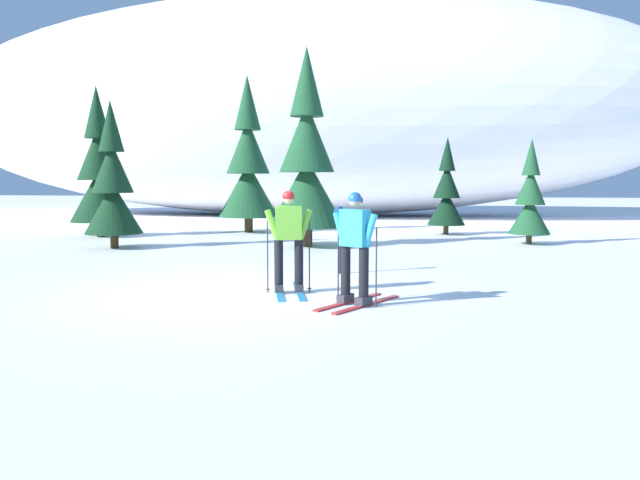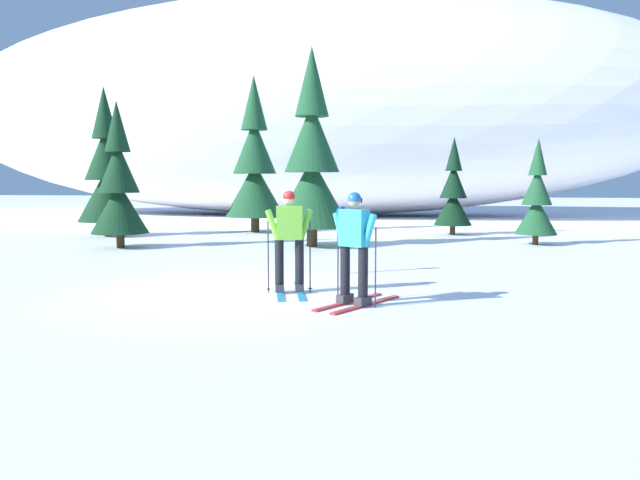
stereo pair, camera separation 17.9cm
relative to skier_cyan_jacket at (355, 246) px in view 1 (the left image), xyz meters
The scene contains 11 objects.
ground_plane 2.43m from the skier_cyan_jacket, 160.20° to the left, with size 120.00×120.00×0.00m, color white.
skier_cyan_jacket is the anchor object (origin of this frame).
skier_lime_jacket 1.46m from the skier_cyan_jacket, 144.84° to the left, with size 0.87×1.82×1.73m.
pine_tree_far_left 14.01m from the skier_cyan_jacket, 133.32° to the left, with size 1.95×1.95×5.04m.
pine_tree_left 10.11m from the skier_cyan_jacket, 137.21° to the left, with size 1.59×1.59×4.11m.
pine_tree_center_left 13.58m from the skier_cyan_jacket, 111.97° to the left, with size 2.19×2.19×5.66m.
pine_tree_center_right 8.47m from the skier_cyan_jacket, 104.72° to the left, with size 2.18×2.18×5.64m.
pine_tree_right 12.77m from the skier_cyan_jacket, 80.78° to the left, with size 1.31×1.31×3.39m.
pine_tree_far_right 10.54m from the skier_cyan_jacket, 65.89° to the left, with size 1.21×1.21×3.12m.
snow_ridge_background 24.79m from the skier_cyan_jacket, 102.42° to the left, with size 41.76×14.04×11.63m, color white.
trail_marker_post 3.16m from the skier_cyan_jacket, 100.69° to the left, with size 0.28×0.07×1.38m.
Camera 1 is at (2.96, -9.96, 1.90)m, focal length 34.39 mm.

